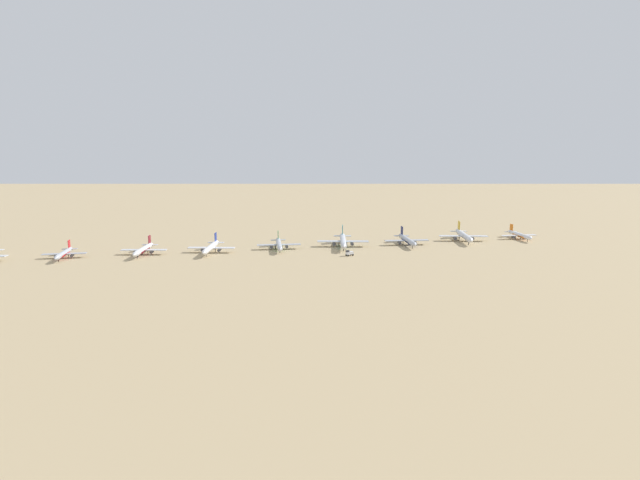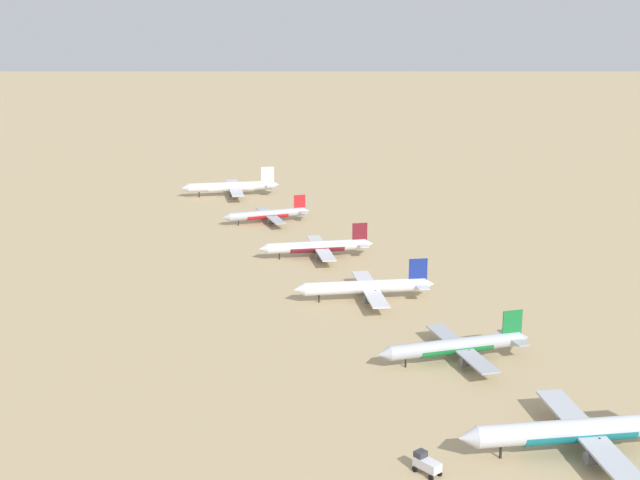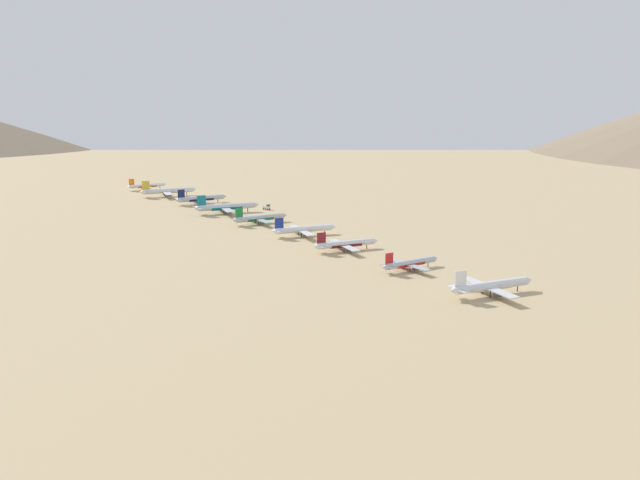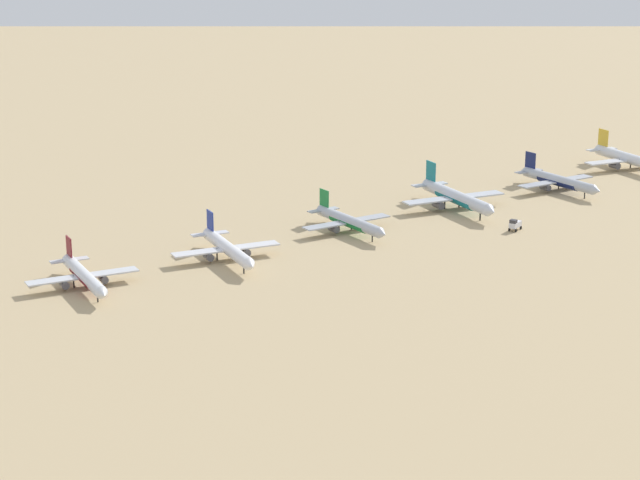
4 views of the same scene
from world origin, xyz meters
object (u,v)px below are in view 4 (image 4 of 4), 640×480
parked_jet_2 (84,276)px  service_truck (515,224)px  parked_jet_5 (456,197)px  parked_jet_4 (349,221)px  parked_jet_6 (558,181)px  parked_jet_3 (227,248)px  parked_jet_7 (629,159)px

parked_jet_2 → service_truck: size_ratio=6.73×
service_truck → parked_jet_5: bearing=175.4°
parked_jet_4 → service_truck: bearing=56.5°
parked_jet_4 → parked_jet_6: parked_jet_6 is taller
parked_jet_6 → parked_jet_4: bearing=-90.3°
parked_jet_3 → parked_jet_6: (-2.91, 143.62, 0.00)m
parked_jet_2 → parked_jet_3: bearing=88.5°
parked_jet_7 → parked_jet_2: bearing=-87.7°
parked_jet_2 → parked_jet_5: 140.19m
parked_jet_3 → service_truck: 96.09m
parked_jet_2 → parked_jet_5: parked_jet_5 is taller
parked_jet_7 → parked_jet_4: bearing=-87.1°
parked_jet_3 → parked_jet_5: parked_jet_5 is taller
parked_jet_2 → parked_jet_6: 188.81m
parked_jet_5 → parked_jet_4: bearing=-88.4°
parked_jet_6 → parked_jet_3: bearing=-88.8°
parked_jet_2 → parked_jet_5: bearing=91.5°
parked_jet_7 → service_truck: bearing=-69.7°
parked_jet_3 → parked_jet_6: parked_jet_6 is taller
parked_jet_2 → parked_jet_7: bearing=92.3°
parked_jet_3 → parked_jet_7: 192.84m
parked_jet_5 → parked_jet_6: parked_jet_5 is taller
parked_jet_5 → parked_jet_6: bearing=87.8°
parked_jet_7 → service_truck: parked_jet_7 is taller
parked_jet_4 → parked_jet_7: size_ratio=0.85×
parked_jet_4 → parked_jet_7: bearing=92.9°
parked_jet_3 → service_truck: bearing=74.2°
parked_jet_5 → service_truck: size_ratio=8.20×
parked_jet_7 → parked_jet_6: bearing=-80.8°
parked_jet_2 → parked_jet_5: (-3.63, 140.14, 0.82)m
parked_jet_6 → parked_jet_7: bearing=99.2°
parked_jet_3 → service_truck: size_ratio=7.09×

